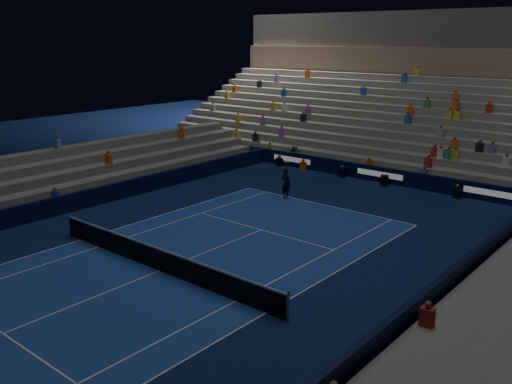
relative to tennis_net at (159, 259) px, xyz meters
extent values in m
plane|color=#0B1843|center=(0.00, 0.00, -0.50)|extent=(90.00, 90.00, 0.00)
cube|color=#1A3E93|center=(0.00, 0.00, -0.50)|extent=(10.97, 23.77, 0.01)
cube|color=black|center=(0.00, 18.50, 0.00)|extent=(44.00, 0.25, 1.00)
cube|color=black|center=(9.70, 0.00, 0.00)|extent=(0.25, 37.00, 1.00)
cube|color=black|center=(-9.70, 0.00, 0.00)|extent=(0.25, 37.00, 1.00)
cube|color=slate|center=(0.00, 19.50, -0.25)|extent=(44.00, 1.00, 0.50)
cube|color=slate|center=(0.00, 20.50, 0.00)|extent=(44.00, 1.00, 1.00)
cube|color=slate|center=(0.00, 21.50, 0.25)|extent=(44.00, 1.00, 1.50)
cube|color=slate|center=(0.00, 22.50, 0.50)|extent=(44.00, 1.00, 2.00)
cube|color=slate|center=(0.00, 23.50, 0.75)|extent=(44.00, 1.00, 2.50)
cube|color=slate|center=(0.00, 24.50, 1.00)|extent=(44.00, 1.00, 3.00)
cube|color=slate|center=(0.00, 25.50, 1.25)|extent=(44.00, 1.00, 3.50)
cube|color=slate|center=(0.00, 26.50, 1.50)|extent=(44.00, 1.00, 4.00)
cube|color=slate|center=(0.00, 27.50, 1.75)|extent=(44.00, 1.00, 4.50)
cube|color=slate|center=(0.00, 28.50, 2.00)|extent=(44.00, 1.00, 5.00)
cube|color=slate|center=(0.00, 29.50, 2.25)|extent=(44.00, 1.00, 5.50)
cube|color=slate|center=(0.00, 30.50, 2.50)|extent=(44.00, 1.00, 6.00)
cube|color=#8C7056|center=(0.00, 31.60, 6.60)|extent=(44.00, 0.60, 2.20)
cube|color=#4D4D4B|center=(0.00, 33.00, 9.20)|extent=(44.00, 2.40, 3.00)
cube|color=slate|center=(10.50, 0.00, -0.25)|extent=(1.00, 37.00, 0.50)
cube|color=slate|center=(11.50, 0.00, 0.00)|extent=(1.00, 37.00, 1.00)
cube|color=slate|center=(12.50, 0.00, 0.25)|extent=(1.00, 37.00, 1.50)
cube|color=slate|center=(-10.50, 0.00, -0.25)|extent=(1.00, 37.00, 0.50)
cube|color=slate|center=(-11.50, 0.00, 0.00)|extent=(1.00, 37.00, 1.00)
cube|color=slate|center=(-12.50, 0.00, 0.25)|extent=(1.00, 37.00, 1.50)
cylinder|color=#B2B2B7|center=(-6.40, 0.00, 0.05)|extent=(0.10, 0.10, 1.10)
cylinder|color=#B2B2B7|center=(6.40, 0.00, 0.05)|extent=(0.10, 0.10, 1.10)
cube|color=black|center=(0.00, 0.00, -0.05)|extent=(12.80, 0.03, 0.90)
cube|color=white|center=(0.00, 0.00, 0.44)|extent=(12.80, 0.04, 0.08)
imported|color=black|center=(-2.46, 11.63, 0.38)|extent=(0.68, 0.48, 1.77)
cube|color=black|center=(0.58, 17.90, -0.19)|extent=(0.67, 0.73, 0.64)
cylinder|color=black|center=(0.58, 17.44, 0.01)|extent=(0.29, 0.38, 0.16)
camera|label=1|loc=(16.16, -13.26, 8.49)|focal=38.99mm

